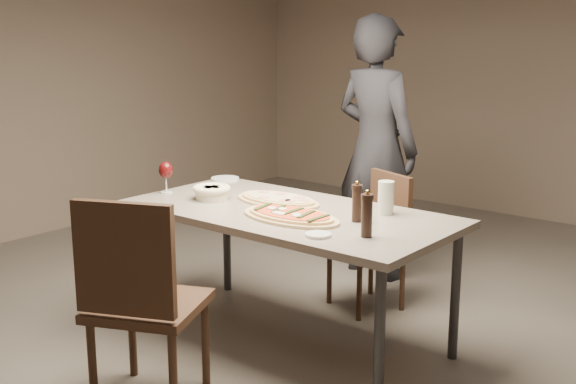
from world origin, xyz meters
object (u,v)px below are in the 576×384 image
Objects in this scene: dining_table at (288,220)px; pepper_mill_left at (357,202)px; ham_pizza at (278,200)px; chair_far at (377,233)px; chair_near at (139,293)px; zucchini_pizza at (291,215)px; bread_basket at (212,191)px; carafe at (386,198)px; diner at (376,148)px.

pepper_mill_left is at bearing 4.56° from dining_table.
chair_far is (0.25, 0.66, -0.30)m from ham_pizza.
zucchini_pizza is at bearing 54.68° from chair_near.
chair_near is (0.46, -0.93, -0.23)m from bread_basket.
bread_basket is 0.22× the size of chair_near.
carafe reaches higher than ham_pizza.
ham_pizza is (-0.16, 0.10, 0.07)m from dining_table.
chair_far is at bearing 61.28° from chair_near.
bread_basket is 0.93m from pepper_mill_left.
zucchini_pizza is 0.57× the size of chair_near.
carafe is 1.24m from diner.
ham_pizza is at bearing 27.17° from bread_basket.
dining_table is 8.26× the size of bread_basket.
pepper_mill_left reaches higher than carafe.
pepper_mill_left is 0.89m from chair_far.
ham_pizza is 0.63m from carafe.
dining_table is 1.80× the size of chair_near.
diner is (-0.25, 1.28, 0.21)m from dining_table.
chair_far is at bearing 114.29° from pepper_mill_left.
dining_table is 1.01m from chair_near.
chair_far reaches higher than zucchini_pizza.
chair_near is at bearing -114.08° from pepper_mill_left.
bread_basket is at bearing 92.08° from chair_near.
diner reaches higher than carafe.
ham_pizza is at bearing 90.57° from chair_far.
zucchini_pizza is at bearing -150.90° from pepper_mill_left.
bread_basket reaches higher than ham_pizza.
carafe reaches higher than bread_basket.
chair_near is (-0.17, -0.87, -0.20)m from zucchini_pizza.
diner is (-0.67, 1.24, 0.05)m from pepper_mill_left.
bread_basket is 1.24× the size of carafe.
bread_basket is 1.38m from diner.
carafe is at bearing 29.74° from dining_table.
dining_table is 3.34× the size of ham_pizza.
diner is at bearing 79.40° from bread_basket.
zucchini_pizza is 0.95m from chair_far.
diner is at bearing 111.31° from ham_pizza.
pepper_mill_left reaches higher than bread_basket.
chair_far is at bearing 54.74° from bread_basket.
pepper_mill_left is 1.17m from chair_near.
diner is at bearing 118.37° from pepper_mill_left.
dining_table is at bearing -150.26° from carafe.
dining_table is at bearing 63.11° from chair_near.
pepper_mill_left is (0.42, 0.03, 0.16)m from dining_table.
bread_basket is at bearing 86.46° from diner.
chair_far is at bearing 130.77° from diner.
bread_basket is (-0.35, -0.18, 0.03)m from ham_pizza.
pepper_mill_left is (0.58, -0.07, 0.08)m from ham_pizza.
chair_far is at bearing 125.60° from carafe.
zucchini_pizza is at bearing 113.30° from chair_far.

